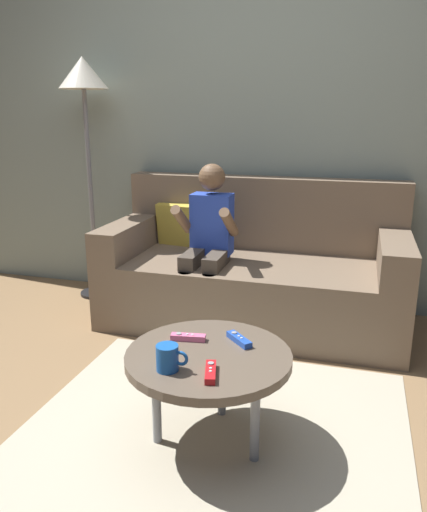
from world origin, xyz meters
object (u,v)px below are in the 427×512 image
object	(u,v)px
person_seated_on_couch	(208,238)
game_remote_red_near_edge	(211,372)
coffee_mug	(168,358)
game_remote_pink_center	(188,337)
floor_lamp	(84,92)
couch	(253,274)
game_remote_blue_far_corner	(239,339)
coffee_table	(209,361)

from	to	relation	value
person_seated_on_couch	game_remote_red_near_edge	world-z (taller)	person_seated_on_couch
game_remote_red_near_edge	coffee_mug	bearing A→B (deg)	-177.59
game_remote_pink_center	floor_lamp	distance (m)	2.02
floor_lamp	couch	bearing A→B (deg)	-6.62
game_remote_red_near_edge	game_remote_blue_far_corner	bearing A→B (deg)	83.10
person_seated_on_couch	game_remote_red_near_edge	xyz separation A→B (m)	(0.39, -1.24, -0.16)
couch	game_remote_red_near_edge	world-z (taller)	couch
game_remote_red_near_edge	person_seated_on_couch	bearing A→B (deg)	107.27
game_remote_blue_far_corner	floor_lamp	distance (m)	2.12
person_seated_on_couch	coffee_mug	world-z (taller)	person_seated_on_couch
game_remote_red_near_edge	game_remote_pink_center	world-z (taller)	same
couch	person_seated_on_couch	distance (m)	0.40
game_remote_red_near_edge	coffee_table	bearing A→B (deg)	108.95
game_remote_pink_center	couch	bearing A→B (deg)	89.10
game_remote_red_near_edge	game_remote_pink_center	size ratio (longest dim) A/B	1.00
game_remote_red_near_edge	floor_lamp	distance (m)	2.28
game_remote_blue_far_corner	coffee_mug	world-z (taller)	coffee_mug
person_seated_on_couch	floor_lamp	bearing A→B (deg)	160.96
couch	game_remote_red_near_edge	xyz separation A→B (m)	(0.15, -1.43, 0.10)
coffee_table	game_remote_blue_far_corner	size ratio (longest dim) A/B	5.12
coffee_table	person_seated_on_couch	bearing A→B (deg)	107.02
coffee_mug	game_remote_pink_center	bearing A→B (deg)	92.92
game_remote_pink_center	floor_lamp	world-z (taller)	floor_lamp
couch	coffee_table	world-z (taller)	couch
game_remote_red_near_edge	floor_lamp	bearing A→B (deg)	130.23
game_remote_red_near_edge	coffee_mug	size ratio (longest dim) A/B	1.23
game_remote_pink_center	game_remote_blue_far_corner	xyz separation A→B (m)	(0.20, 0.04, 0.00)
game_remote_blue_far_corner	floor_lamp	size ratio (longest dim) A/B	0.08
couch	game_remote_pink_center	bearing A→B (deg)	-90.90
game_remote_pink_center	floor_lamp	size ratio (longest dim) A/B	0.09
coffee_table	coffee_mug	xyz separation A→B (m)	(-0.10, -0.17, 0.08)
coffee_table	game_remote_pink_center	world-z (taller)	game_remote_pink_center
game_remote_pink_center	floor_lamp	xyz separation A→B (m)	(-1.16, 1.32, 1.00)
game_remote_red_near_edge	floor_lamp	xyz separation A→B (m)	(-1.33, 1.57, 1.00)
couch	coffee_mug	bearing A→B (deg)	-90.24
person_seated_on_couch	game_remote_pink_center	size ratio (longest dim) A/B	6.86
person_seated_on_couch	coffee_table	distance (m)	1.15
floor_lamp	coffee_mug	bearing A→B (deg)	-53.33
coffee_mug	couch	bearing A→B (deg)	89.76
person_seated_on_couch	game_remote_pink_center	world-z (taller)	person_seated_on_couch
game_remote_red_near_edge	coffee_mug	xyz separation A→B (m)	(-0.15, -0.01, 0.04)
person_seated_on_couch	game_remote_red_near_edge	bearing A→B (deg)	-72.73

